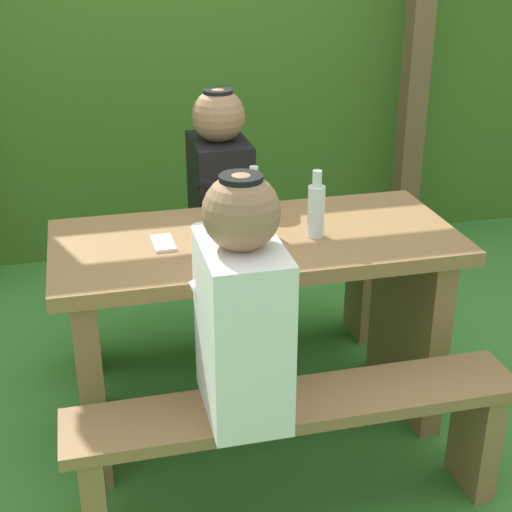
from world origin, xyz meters
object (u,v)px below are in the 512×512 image
at_px(person_white_shirt, 242,307).
at_px(drinking_glass, 203,239).
at_px(bench_far, 227,285).
at_px(person_black_coat, 220,185).
at_px(bottle_center, 316,209).
at_px(bottle_right, 254,205).
at_px(bottle_left, 256,217).
at_px(cell_phone, 163,242).
at_px(bench_near, 296,433).
at_px(picnic_table, 256,299).

distance_m(person_white_shirt, drinking_glass, 0.44).
bearing_deg(bench_far, person_black_coat, -171.94).
bearing_deg(bench_far, bottle_center, -71.13).
height_order(bottle_right, bottle_center, bottle_center).
relative_size(bench_far, bottle_right, 6.05).
bearing_deg(person_white_shirt, bottle_left, 71.84).
height_order(person_black_coat, bottle_right, person_black_coat).
xyz_separation_m(person_white_shirt, cell_phone, (-0.15, 0.53, -0.01)).
bearing_deg(bottle_center, bench_near, -112.52).
relative_size(person_black_coat, bottle_center, 3.05).
relative_size(bench_near, bottle_right, 6.05).
distance_m(person_white_shirt, person_black_coat, 1.06).
height_order(bottle_left, cell_phone, bottle_left).
xyz_separation_m(person_white_shirt, drinking_glass, (-0.03, 0.44, 0.03)).
bearing_deg(bottle_center, bottle_left, 179.30).
height_order(bottle_left, bottle_center, bottle_center).
height_order(person_white_shirt, bottle_left, person_white_shirt).
bearing_deg(person_white_shirt, picnic_table, 72.29).
height_order(person_white_shirt, bottle_right, person_white_shirt).
bearing_deg(drinking_glass, person_white_shirt, -85.69).
bearing_deg(bench_far, drinking_glass, -108.01).
bearing_deg(bottle_right, person_black_coat, 93.53).
xyz_separation_m(bench_far, bottle_center, (0.20, -0.58, 0.54)).
relative_size(person_white_shirt, cell_phone, 5.14).
distance_m(bench_near, bench_far, 1.06).
xyz_separation_m(bottle_left, cell_phone, (-0.31, 0.05, -0.08)).
xyz_separation_m(bench_far, bottle_left, (-0.01, -0.58, 0.53)).
bearing_deg(bench_far, bottle_right, -89.33).
relative_size(person_white_shirt, person_black_coat, 1.00).
relative_size(person_white_shirt, bottle_right, 3.11).
bearing_deg(bench_near, bench_far, 90.00).
xyz_separation_m(bench_near, cell_phone, (-0.32, 0.53, 0.45)).
xyz_separation_m(bottle_left, bottle_center, (0.21, -0.00, 0.01)).
bearing_deg(bottle_left, picnic_table, 76.81).
bearing_deg(bottle_left, bench_far, 88.88).
relative_size(person_white_shirt, bottle_left, 3.43).
height_order(bench_near, bottle_left, bottle_left).
bearing_deg(picnic_table, person_white_shirt, -107.71).
height_order(person_black_coat, cell_phone, person_black_coat).
height_order(bench_near, person_white_shirt, person_white_shirt).
bearing_deg(bottle_center, person_black_coat, 111.03).
height_order(person_white_shirt, cell_phone, person_white_shirt).
xyz_separation_m(bottle_left, bottle_right, (0.02, 0.10, 0.00)).
height_order(bench_far, person_white_shirt, person_white_shirt).
bearing_deg(bottle_left, bottle_center, -0.70).
relative_size(bench_near, cell_phone, 10.00).
height_order(bench_far, bottle_left, bottle_left).
relative_size(picnic_table, bench_near, 1.00).
bearing_deg(bottle_right, bottle_center, -28.66).
distance_m(picnic_table, bench_near, 0.56).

